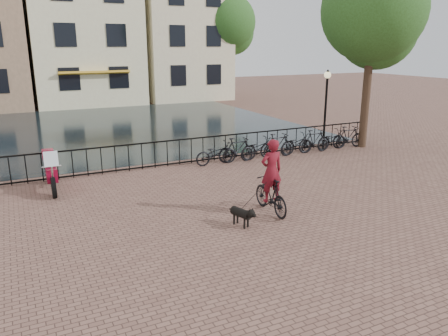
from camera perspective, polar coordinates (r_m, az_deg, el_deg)
name	(u,v)px	position (r m, az deg, el deg)	size (l,w,h in m)	color
ground	(281,250)	(10.30, 7.46, -10.58)	(100.00, 100.00, 0.00)	brown
canal_water	(115,127)	(25.88, -14.06, 5.22)	(20.00, 20.00, 0.00)	black
railing	(167,154)	(16.97, -7.42, 1.88)	(20.00, 0.05, 1.02)	black
canal_house_mid	(81,27)	(38.09, -18.21, 17.10)	(8.00, 9.50, 11.80)	beige
canal_house_right	(176,19)	(40.11, -6.32, 18.73)	(7.00, 9.00, 13.30)	beige
tree_near_right	(374,10)	(20.79, 18.95, 18.94)	(4.48, 4.48, 8.24)	black
tree_far_right	(227,22)	(38.71, 0.43, 18.49)	(4.76, 4.76, 8.76)	black
lamp_post	(326,96)	(19.76, 13.21, 9.09)	(0.30, 0.30, 3.45)	black
cyclist	(271,181)	(12.11, 6.18, -1.67)	(0.79, 1.82, 2.46)	black
dog	(241,216)	(11.39, 2.23, -6.22)	(0.51, 0.88, 0.57)	black
motorcycle	(50,167)	(15.04, -21.73, 0.06)	(0.55, 2.14, 1.52)	maroon
parked_bike_0	(216,153)	(17.09, -1.04, 1.92)	(0.60, 1.72, 0.90)	black
parked_bike_1	(238,150)	(17.48, 1.79, 2.41)	(0.47, 1.66, 1.00)	black
parked_bike_2	(258,148)	(17.95, 4.48, 2.56)	(0.60, 1.72, 0.90)	black
parked_bike_3	(278,145)	(18.43, 7.03, 2.99)	(0.47, 1.66, 1.00)	black
parked_bike_4	(296,144)	(18.96, 9.45, 3.11)	(0.60, 1.72, 0.90)	black
parked_bike_5	(315,141)	(19.51, 11.74, 3.49)	(0.47, 1.66, 1.00)	black
parked_bike_6	(332,140)	(20.10, 13.89, 3.58)	(0.60, 1.72, 0.90)	black
parked_bike_7	(348,137)	(20.70, 15.93, 3.92)	(0.47, 1.66, 1.00)	black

